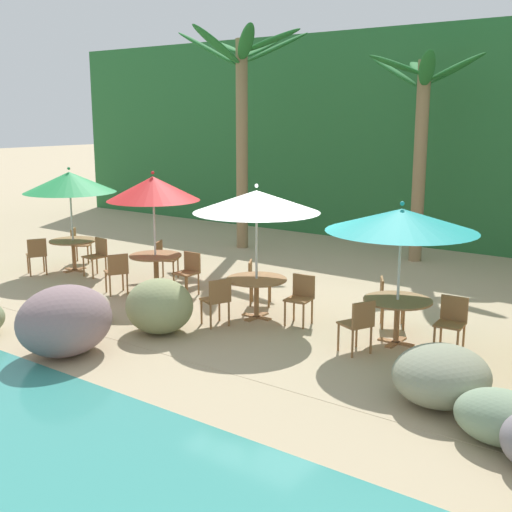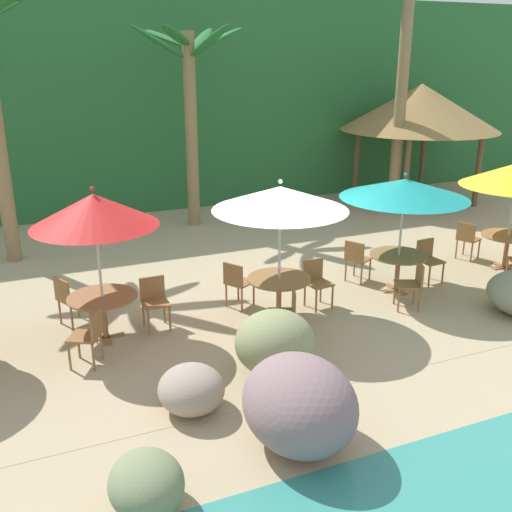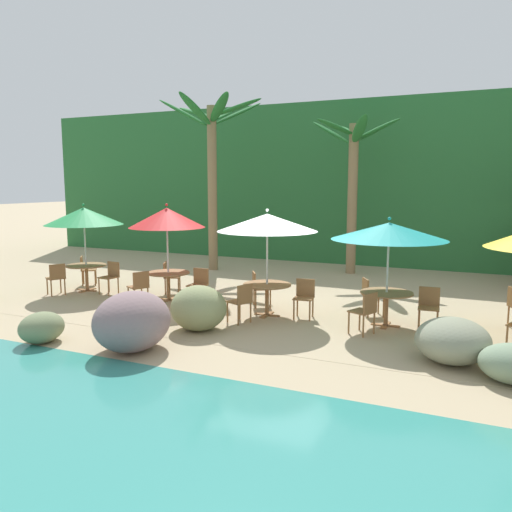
% 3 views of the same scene
% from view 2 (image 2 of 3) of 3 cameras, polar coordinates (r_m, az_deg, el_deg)
% --- Properties ---
extents(ground_plane, '(120.00, 120.00, 0.00)m').
position_cam_2_polar(ground_plane, '(10.47, 2.39, -5.42)').
color(ground_plane, tan).
extents(terrace_deck, '(18.00, 5.20, 0.01)m').
position_cam_2_polar(terrace_deck, '(10.46, 2.39, -5.40)').
color(terrace_deck, tan).
rests_on(terrace_deck, ground).
extents(foliage_backdrop, '(28.00, 2.40, 6.00)m').
position_cam_2_polar(foliage_backdrop, '(18.12, -10.06, 14.58)').
color(foliage_backdrop, '#286633').
rests_on(foliage_backdrop, ground).
extents(rock_seawall, '(17.41, 3.59, 1.09)m').
position_cam_2_polar(rock_seawall, '(8.46, 15.80, -9.46)').
color(rock_seawall, gray).
rests_on(rock_seawall, ground).
extents(umbrella_red, '(1.94, 1.94, 2.51)m').
position_cam_2_polar(umbrella_red, '(9.06, -15.64, 4.36)').
color(umbrella_red, silver).
rests_on(umbrella_red, ground).
extents(dining_table_red, '(1.10, 1.10, 0.74)m').
position_cam_2_polar(dining_table_red, '(9.55, -14.83, -4.54)').
color(dining_table_red, olive).
rests_on(dining_table_red, ground).
extents(chair_red_seaward, '(0.43, 0.43, 0.87)m').
position_cam_2_polar(chair_red_seaward, '(9.81, -9.98, -4.16)').
color(chair_red_seaward, olive).
rests_on(chair_red_seaward, ground).
extents(chair_red_inland, '(0.57, 0.57, 0.87)m').
position_cam_2_polar(chair_red_inland, '(10.21, -17.95, -3.89)').
color(chair_red_inland, olive).
rests_on(chair_red_inland, ground).
extents(chair_red_left, '(0.57, 0.57, 0.87)m').
position_cam_2_polar(chair_red_left, '(8.84, -16.02, -7.35)').
color(chair_red_left, olive).
rests_on(chair_red_left, ground).
extents(umbrella_white, '(2.27, 2.27, 2.45)m').
position_cam_2_polar(umbrella_white, '(9.51, 2.40, 5.69)').
color(umbrella_white, silver).
rests_on(umbrella_white, ground).
extents(dining_table_white, '(1.10, 1.10, 0.74)m').
position_cam_2_polar(dining_table_white, '(9.97, 2.28, -2.85)').
color(dining_table_white, olive).
rests_on(dining_table_white, ground).
extents(chair_white_seaward, '(0.47, 0.48, 0.87)m').
position_cam_2_polar(chair_white_seaward, '(10.53, 5.93, -2.32)').
color(chair_white_seaward, olive).
rests_on(chair_white_seaward, ground).
extents(chair_white_inland, '(0.58, 0.58, 0.87)m').
position_cam_2_polar(chair_white_inland, '(10.41, -1.90, -2.49)').
color(chair_white_inland, olive).
rests_on(chair_white_inland, ground).
extents(chair_white_left, '(0.56, 0.55, 0.87)m').
position_cam_2_polar(chair_white_left, '(9.24, 3.05, -5.40)').
color(chair_white_left, olive).
rests_on(chair_white_left, ground).
extents(umbrella_teal, '(2.38, 2.38, 2.32)m').
position_cam_2_polar(umbrella_teal, '(11.08, 14.40, 6.44)').
color(umbrella_teal, silver).
rests_on(umbrella_teal, ground).
extents(dining_table_teal, '(1.10, 1.10, 0.74)m').
position_cam_2_polar(dining_table_teal, '(11.46, 13.82, -0.45)').
color(dining_table_teal, olive).
rests_on(dining_table_teal, ground).
extents(chair_teal_seaward, '(0.45, 0.46, 0.87)m').
position_cam_2_polar(chair_teal_seaward, '(12.11, 16.55, -0.14)').
color(chair_teal_seaward, olive).
rests_on(chair_teal_seaward, ground).
extents(chair_teal_inland, '(0.58, 0.57, 0.87)m').
position_cam_2_polar(chair_teal_inland, '(11.76, 9.85, -0.18)').
color(chair_teal_inland, olive).
rests_on(chair_teal_inland, ground).
extents(chair_teal_left, '(0.56, 0.56, 0.87)m').
position_cam_2_polar(chair_teal_left, '(10.74, 15.18, -2.48)').
color(chair_teal_left, olive).
rests_on(chair_teal_left, ground).
extents(dining_table_yellow, '(1.10, 1.10, 0.74)m').
position_cam_2_polar(dining_table_yellow, '(13.45, 23.52, 1.39)').
color(dining_table_yellow, olive).
rests_on(dining_table_yellow, ground).
extents(chair_yellow_inland, '(0.55, 0.55, 0.87)m').
position_cam_2_polar(chair_yellow_inland, '(13.71, 20.07, 1.71)').
color(chair_yellow_inland, olive).
rests_on(chair_yellow_inland, ground).
extents(palm_tree_second, '(2.91, 2.71, 5.09)m').
position_cam_2_polar(palm_tree_second, '(15.29, -6.53, 15.63)').
color(palm_tree_second, olive).
rests_on(palm_tree_second, ground).
extents(palm_tree_third, '(2.84, 2.97, 6.51)m').
position_cam_2_polar(palm_tree_third, '(16.94, 14.30, 18.02)').
color(palm_tree_third, olive).
rests_on(palm_tree_third, ground).
extents(palapa_hut, '(4.75, 4.75, 3.56)m').
position_cam_2_polar(palapa_hut, '(18.66, 15.86, 13.88)').
color(palapa_hut, brown).
rests_on(palapa_hut, ground).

